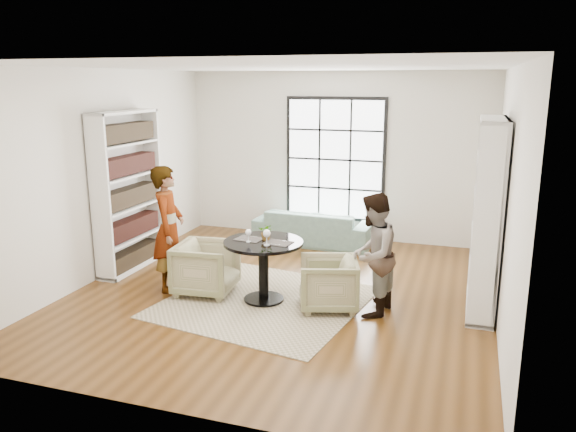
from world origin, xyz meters
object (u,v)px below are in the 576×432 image
(pedestal_table, at_px, (263,258))
(person_right, at_px, (373,255))
(flower_centerpiece, at_px, (267,232))
(person_left, at_px, (169,229))
(armchair_right, at_px, (328,283))
(wine_glass_left, at_px, (248,233))
(sofa, at_px, (314,227))
(wine_glass_right, at_px, (267,234))
(armchair_left, at_px, (206,268))

(pedestal_table, distance_m, person_right, 1.42)
(pedestal_table, height_order, flower_centerpiece, flower_centerpiece)
(flower_centerpiece, bearing_deg, person_left, -178.41)
(armchair_right, height_order, wine_glass_left, wine_glass_left)
(armchair_right, distance_m, person_right, 0.70)
(person_right, bearing_deg, pedestal_table, -80.85)
(sofa, height_order, wine_glass_right, wine_glass_right)
(pedestal_table, bearing_deg, person_right, 1.10)
(armchair_right, distance_m, person_left, 2.31)
(armchair_left, bearing_deg, armchair_right, -95.36)
(armchair_left, relative_size, flower_centerpiece, 3.58)
(person_right, height_order, wine_glass_right, person_right)
(flower_centerpiece, bearing_deg, pedestal_table, -110.71)
(sofa, bearing_deg, wine_glass_left, 91.50)
(sofa, height_order, person_right, person_right)
(armchair_left, relative_size, person_left, 0.45)
(wine_glass_left, bearing_deg, armchair_right, 6.89)
(armchair_left, bearing_deg, person_right, -95.39)
(armchair_left, height_order, wine_glass_left, wine_glass_left)
(person_left, bearing_deg, flower_centerpiece, -104.89)
(sofa, distance_m, armchair_left, 2.87)
(armchair_right, height_order, person_right, person_right)
(pedestal_table, height_order, person_right, person_right)
(wine_glass_left, height_order, flower_centerpiece, flower_centerpiece)
(person_right, relative_size, wine_glass_left, 8.93)
(person_right, xyz_separation_m, wine_glass_right, (-1.30, -0.19, 0.20))
(flower_centerpiece, bearing_deg, wine_glass_right, -69.84)
(armchair_left, height_order, wine_glass_right, wine_glass_right)
(sofa, relative_size, armchair_right, 2.85)
(pedestal_table, relative_size, armchair_left, 1.31)
(pedestal_table, relative_size, person_left, 0.60)
(wine_glass_right, relative_size, flower_centerpiece, 0.94)
(sofa, relative_size, flower_centerpiece, 9.48)
(sofa, height_order, armchair_right, armchair_right)
(wine_glass_left, bearing_deg, pedestal_table, 30.30)
(armchair_left, distance_m, person_left, 0.75)
(armchair_left, height_order, person_left, person_left)
(armchair_left, xyz_separation_m, wine_glass_right, (0.95, -0.19, 0.61))
(person_left, xyz_separation_m, wine_glass_right, (1.50, -0.19, 0.10))
(sofa, height_order, wine_glass_left, wine_glass_left)
(pedestal_table, relative_size, flower_centerpiece, 4.70)
(pedestal_table, bearing_deg, wine_glass_right, -56.75)
(armchair_right, bearing_deg, flower_centerpiece, -109.43)
(armchair_right, xyz_separation_m, flower_centerpiece, (-0.84, 0.04, 0.60))
(person_left, bearing_deg, wine_glass_left, -112.13)
(sofa, distance_m, wine_glass_left, 2.97)
(wine_glass_left, distance_m, wine_glass_right, 0.28)
(armchair_right, distance_m, flower_centerpiece, 1.03)
(person_right, bearing_deg, armchair_left, -81.88)
(person_left, height_order, person_right, person_left)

